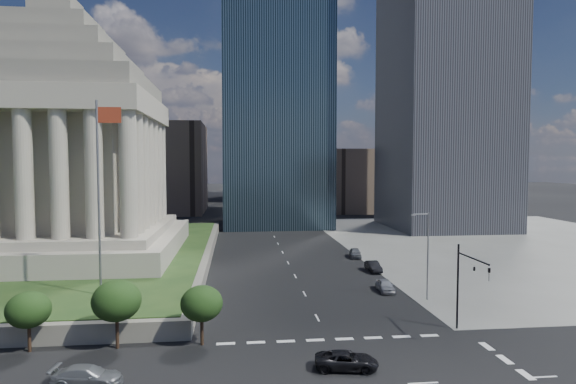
{
  "coord_description": "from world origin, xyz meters",
  "views": [
    {
      "loc": [
        -8.04,
        -26.78,
        15.46
      ],
      "look_at": [
        -2.65,
        22.84,
        12.51
      ],
      "focal_mm": 30.0,
      "sensor_mm": 36.0,
      "label": 1
    }
  ],
  "objects": [
    {
      "name": "ground",
      "position": [
        0.0,
        100.0,
        0.0
      ],
      "size": [
        500.0,
        500.0,
        0.0
      ],
      "primitive_type": "plane",
      "color": "black",
      "rests_on": "ground"
    },
    {
      "name": "war_memorial",
      "position": [
        -34.0,
        48.0,
        21.4
      ],
      "size": [
        34.0,
        34.0,
        39.0
      ],
      "primitive_type": null,
      "color": "#9D9284",
      "rests_on": "plaza_lawn"
    },
    {
      "name": "parked_sedan_far",
      "position": [
        11.5,
        50.16,
        0.76
      ],
      "size": [
        2.51,
        4.72,
        1.53
      ],
      "primitive_type": "imported",
      "rotation": [
        0.0,
        0.0,
        -0.16
      ],
      "color": "slate",
      "rests_on": "ground"
    },
    {
      "name": "midrise_glass",
      "position": [
        2.0,
        95.0,
        30.0
      ],
      "size": [
        26.0,
        26.0,
        60.0
      ],
      "primitive_type": "cube",
      "color": "black",
      "rests_on": "ground"
    },
    {
      "name": "building_filler_ne",
      "position": [
        32.0,
        130.0,
        10.0
      ],
      "size": [
        20.0,
        30.0,
        20.0
      ],
      "primitive_type": "cube",
      "color": "brown",
      "rests_on": "ground"
    },
    {
      "name": "building_filler_nw",
      "position": [
        -30.0,
        130.0,
        14.0
      ],
      "size": [
        24.0,
        30.0,
        28.0
      ],
      "primitive_type": "cube",
      "color": "brown",
      "rests_on": "ground"
    },
    {
      "name": "flagpole",
      "position": [
        -21.83,
        24.0,
        13.11
      ],
      "size": [
        2.52,
        0.24,
        20.0
      ],
      "color": "slate",
      "rests_on": "plaza_lawn"
    },
    {
      "name": "sidewalk_ne",
      "position": [
        46.0,
        60.0,
        0.01
      ],
      "size": [
        68.0,
        90.0,
        0.03
      ],
      "primitive_type": "cube",
      "color": "slate",
      "rests_on": "ground"
    },
    {
      "name": "parked_sedan_near",
      "position": [
        9.87,
        29.03,
        0.73
      ],
      "size": [
        1.94,
        4.36,
        1.46
      ],
      "primitive_type": "imported",
      "rotation": [
        0.0,
        0.0,
        -0.05
      ],
      "color": "#9D9FA6",
      "rests_on": "ground"
    },
    {
      "name": "traffic_signal_ne",
      "position": [
        12.5,
        13.7,
        5.25
      ],
      "size": [
        0.3,
        5.74,
        8.0
      ],
      "color": "black",
      "rests_on": "ground"
    },
    {
      "name": "parked_sedan_mid",
      "position": [
        11.5,
        39.68,
        0.72
      ],
      "size": [
        4.41,
        1.57,
        1.45
      ],
      "primitive_type": "imported",
      "rotation": [
        0.0,
        0.0,
        0.01
      ],
      "color": "black",
      "rests_on": "ground"
    },
    {
      "name": "street_lamp_north",
      "position": [
        13.33,
        25.0,
        5.66
      ],
      "size": [
        2.13,
        0.22,
        10.0
      ],
      "color": "slate",
      "rests_on": "ground"
    },
    {
      "name": "pickup_truck",
      "position": [
        0.16,
        7.88,
        0.66
      ],
      "size": [
        2.92,
        5.06,
        1.33
      ],
      "primitive_type": "imported",
      "rotation": [
        0.0,
        0.0,
        1.41
      ],
      "color": "black",
      "rests_on": "ground"
    },
    {
      "name": "highrise_ne",
      "position": [
        42.0,
        85.0,
        50.0
      ],
      "size": [
        26.0,
        28.0,
        100.0
      ],
      "primitive_type": "cube",
      "color": "black",
      "rests_on": "ground"
    },
    {
      "name": "suv_grey",
      "position": [
        -18.39,
        7.1,
        0.71
      ],
      "size": [
        2.49,
        5.06,
        1.41
      ],
      "primitive_type": "imported",
      "rotation": [
        0.0,
        0.0,
        1.46
      ],
      "color": "slate",
      "rests_on": "ground"
    }
  ]
}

